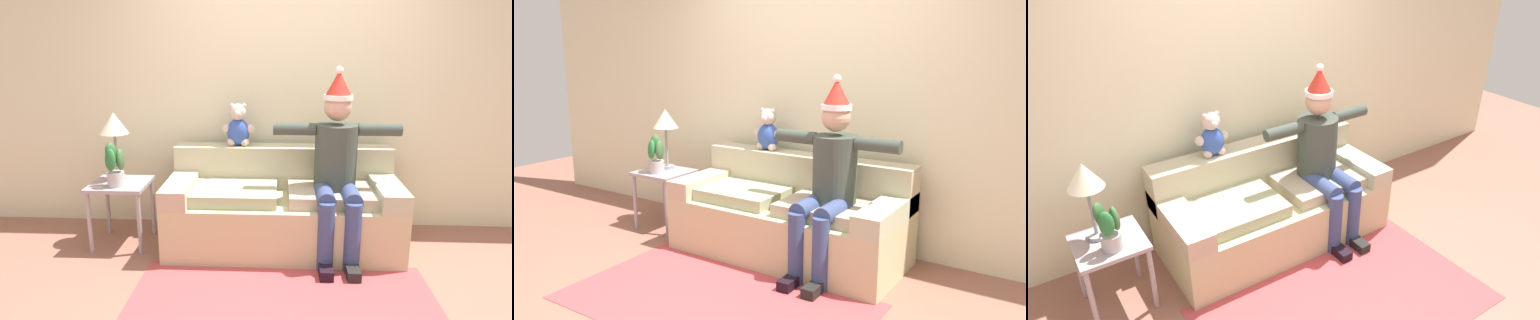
# 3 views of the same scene
# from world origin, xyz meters

# --- Properties ---
(ground_plane) EXTENTS (10.00, 10.00, 0.00)m
(ground_plane) POSITION_xyz_m (0.00, 0.00, 0.00)
(ground_plane) COLOR #925C4C
(back_wall) EXTENTS (7.00, 0.10, 2.70)m
(back_wall) POSITION_xyz_m (0.00, 1.55, 1.35)
(back_wall) COLOR beige
(back_wall) RESTS_ON ground_plane
(couch) EXTENTS (1.92, 0.85, 0.81)m
(couch) POSITION_xyz_m (0.00, 1.04, 0.33)
(couch) COLOR #BDB788
(couch) RESTS_ON ground_plane
(person_seated) EXTENTS (1.02, 0.77, 1.52)m
(person_seated) POSITION_xyz_m (0.43, 0.88, 0.77)
(person_seated) COLOR #3A423A
(person_seated) RESTS_ON ground_plane
(teddy_bear) EXTENTS (0.29, 0.17, 0.38)m
(teddy_bear) POSITION_xyz_m (-0.40, 1.30, 0.98)
(teddy_bear) COLOR #3451A8
(teddy_bear) RESTS_ON couch
(side_table) EXTENTS (0.48, 0.46, 0.55)m
(side_table) POSITION_xyz_m (-1.38, 0.97, 0.46)
(side_table) COLOR #A2939B
(side_table) RESTS_ON ground_plane
(table_lamp) EXTENTS (0.24, 0.24, 0.58)m
(table_lamp) POSITION_xyz_m (-1.43, 1.07, 1.02)
(table_lamp) COLOR gray
(table_lamp) RESTS_ON side_table
(potted_plant) EXTENTS (0.19, 0.19, 0.37)m
(potted_plant) POSITION_xyz_m (-1.37, 0.87, 0.72)
(potted_plant) COLOR #B1ADAC
(potted_plant) RESTS_ON side_table
(area_rug) EXTENTS (2.10, 1.23, 0.01)m
(area_rug) POSITION_xyz_m (0.00, 0.02, 0.00)
(area_rug) COLOR #B94346
(area_rug) RESTS_ON ground_plane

